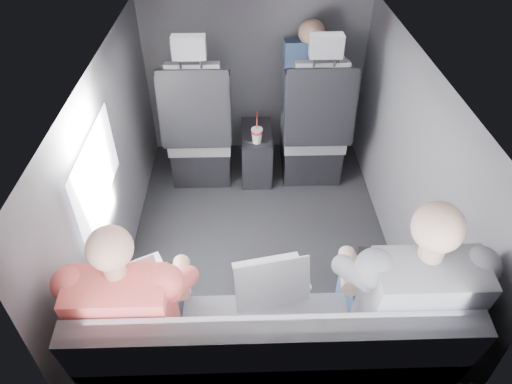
{
  "coord_description": "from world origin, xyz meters",
  "views": [
    {
      "loc": [
        -0.1,
        -2.24,
        2.34
      ],
      "look_at": [
        -0.03,
        -0.05,
        0.54
      ],
      "focal_mm": 32.0,
      "sensor_mm": 36.0,
      "label": 1
    }
  ],
  "objects_px": {
    "front_seat_right": "(313,134)",
    "rear_bench": "(269,362)",
    "passenger_front_right": "(308,79)",
    "laptop_silver": "(271,279)",
    "laptop_white": "(134,279)",
    "front_seat_left": "(200,136)",
    "passenger_rear_left": "(137,308)",
    "center_console": "(257,153)",
    "soda_cup": "(257,135)",
    "laptop_black": "(399,273)",
    "passenger_rear_right": "(400,298)"
  },
  "relations": [
    {
      "from": "front_seat_right",
      "to": "rear_bench",
      "type": "bearing_deg",
      "value": -103.31
    },
    {
      "from": "passenger_front_right",
      "to": "laptop_silver",
      "type": "bearing_deg",
      "value": -101.65
    },
    {
      "from": "laptop_white",
      "to": "front_seat_left",
      "type": "bearing_deg",
      "value": 83.27
    },
    {
      "from": "front_seat_right",
      "to": "rear_bench",
      "type": "xyz_separation_m",
      "value": [
        -0.45,
        -1.9,
        -0.09
      ]
    },
    {
      "from": "passenger_front_right",
      "to": "passenger_rear_left",
      "type": "bearing_deg",
      "value": -116.11
    },
    {
      "from": "front_seat_right",
      "to": "center_console",
      "type": "bearing_deg",
      "value": 174.93
    },
    {
      "from": "center_console",
      "to": "soda_cup",
      "type": "height_order",
      "value": "soda_cup"
    },
    {
      "from": "front_seat_left",
      "to": "front_seat_right",
      "type": "distance_m",
      "value": 0.9
    },
    {
      "from": "front_seat_left",
      "to": "laptop_black",
      "type": "xyz_separation_m",
      "value": [
        1.09,
        -1.64,
        0.23
      ]
    },
    {
      "from": "front_seat_left",
      "to": "passenger_rear_left",
      "type": "bearing_deg",
      "value": -94.7
    },
    {
      "from": "center_console",
      "to": "laptop_white",
      "type": "distance_m",
      "value": 1.85
    },
    {
      "from": "passenger_rear_right",
      "to": "front_seat_left",
      "type": "bearing_deg",
      "value": 120.07
    },
    {
      "from": "laptop_white",
      "to": "laptop_silver",
      "type": "height_order",
      "value": "laptop_silver"
    },
    {
      "from": "soda_cup",
      "to": "passenger_front_right",
      "type": "relative_size",
      "value": 0.34
    },
    {
      "from": "rear_bench",
      "to": "laptop_black",
      "type": "distance_m",
      "value": 0.76
    },
    {
      "from": "passenger_rear_right",
      "to": "passenger_rear_left",
      "type": "bearing_deg",
      "value": 179.94
    },
    {
      "from": "soda_cup",
      "to": "passenger_rear_right",
      "type": "bearing_deg",
      "value": -70.57
    },
    {
      "from": "front_seat_right",
      "to": "center_console",
      "type": "height_order",
      "value": "front_seat_right"
    },
    {
      "from": "passenger_rear_left",
      "to": "front_seat_right",
      "type": "bearing_deg",
      "value": 59.87
    },
    {
      "from": "front_seat_left",
      "to": "laptop_silver",
      "type": "xyz_separation_m",
      "value": [
        0.47,
        -1.66,
        0.23
      ]
    },
    {
      "from": "center_console",
      "to": "passenger_front_right",
      "type": "relative_size",
      "value": 0.61
    },
    {
      "from": "laptop_white",
      "to": "passenger_rear_left",
      "type": "relative_size",
      "value": 0.32
    },
    {
      "from": "center_console",
      "to": "soda_cup",
      "type": "bearing_deg",
      "value": -91.02
    },
    {
      "from": "laptop_silver",
      "to": "passenger_rear_right",
      "type": "bearing_deg",
      "value": -14.33
    },
    {
      "from": "front_seat_left",
      "to": "front_seat_right",
      "type": "xyz_separation_m",
      "value": [
        0.9,
        0.0,
        0.0
      ]
    },
    {
      "from": "front_seat_right",
      "to": "laptop_silver",
      "type": "height_order",
      "value": "front_seat_right"
    },
    {
      "from": "center_console",
      "to": "laptop_black",
      "type": "distance_m",
      "value": 1.85
    },
    {
      "from": "soda_cup",
      "to": "passenger_rear_right",
      "type": "distance_m",
      "value": 1.81
    },
    {
      "from": "rear_bench",
      "to": "laptop_white",
      "type": "relative_size",
      "value": 4.12
    },
    {
      "from": "laptop_white",
      "to": "passenger_rear_right",
      "type": "relative_size",
      "value": 0.3
    },
    {
      "from": "soda_cup",
      "to": "rear_bench",
      "type": "bearing_deg",
      "value": -89.92
    },
    {
      "from": "center_console",
      "to": "laptop_white",
      "type": "relative_size",
      "value": 1.24
    },
    {
      "from": "laptop_black",
      "to": "passenger_front_right",
      "type": "bearing_deg",
      "value": 96.74
    },
    {
      "from": "front_seat_left",
      "to": "passenger_rear_right",
      "type": "distance_m",
      "value": 2.1
    },
    {
      "from": "front_seat_left",
      "to": "laptop_black",
      "type": "relative_size",
      "value": 3.12
    },
    {
      "from": "front_seat_left",
      "to": "passenger_rear_right",
      "type": "bearing_deg",
      "value": -59.93
    },
    {
      "from": "laptop_white",
      "to": "laptop_black",
      "type": "relative_size",
      "value": 0.96
    },
    {
      "from": "laptop_white",
      "to": "laptop_black",
      "type": "distance_m",
      "value": 1.28
    },
    {
      "from": "laptop_silver",
      "to": "laptop_black",
      "type": "height_order",
      "value": "laptop_black"
    },
    {
      "from": "passenger_rear_left",
      "to": "center_console",
      "type": "bearing_deg",
      "value": 72.04
    },
    {
      "from": "center_console",
      "to": "passenger_front_right",
      "type": "height_order",
      "value": "passenger_front_right"
    },
    {
      "from": "laptop_black",
      "to": "passenger_rear_left",
      "type": "xyz_separation_m",
      "value": [
        -1.24,
        -0.16,
        -0.01
      ]
    },
    {
      "from": "rear_bench",
      "to": "laptop_white",
      "type": "distance_m",
      "value": 0.77
    },
    {
      "from": "laptop_black",
      "to": "passenger_front_right",
      "type": "xyz_separation_m",
      "value": [
        -0.22,
        1.9,
        0.11
      ]
    },
    {
      "from": "soda_cup",
      "to": "laptop_white",
      "type": "distance_m",
      "value": 1.67
    },
    {
      "from": "laptop_silver",
      "to": "laptop_white",
      "type": "bearing_deg",
      "value": 178.31
    },
    {
      "from": "laptop_silver",
      "to": "passenger_front_right",
      "type": "height_order",
      "value": "passenger_front_right"
    },
    {
      "from": "front_seat_left",
      "to": "soda_cup",
      "type": "relative_size",
      "value": 4.77
    },
    {
      "from": "rear_bench",
      "to": "passenger_rear_left",
      "type": "height_order",
      "value": "passenger_rear_left"
    },
    {
      "from": "passenger_rear_right",
      "to": "laptop_silver",
      "type": "bearing_deg",
      "value": 165.67
    }
  ]
}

